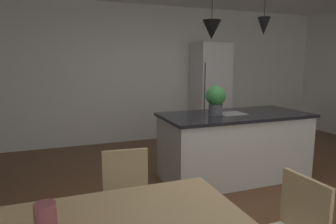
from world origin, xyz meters
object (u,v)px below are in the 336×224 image
at_px(chair_far_right, 128,201).
at_px(vase_on_dining_table, 46,222).
at_px(potted_plant_on_island, 216,99).
at_px(refrigerator, 210,92).
at_px(kitchen_island, 234,145).

xyz_separation_m(chair_far_right, vase_on_dining_table, (-0.56, -0.82, 0.37)).
bearing_deg(potted_plant_on_island, refrigerator, 63.55).
distance_m(refrigerator, potted_plant_on_island, 2.28).
relative_size(chair_far_right, refrigerator, 0.44).
relative_size(potted_plant_on_island, vase_on_dining_table, 2.10).
bearing_deg(vase_on_dining_table, chair_far_right, 55.38).
height_order(refrigerator, potted_plant_on_island, refrigerator).
relative_size(chair_far_right, potted_plant_on_island, 2.25).
distance_m(chair_far_right, vase_on_dining_table, 1.06).
relative_size(refrigerator, potted_plant_on_island, 5.13).
bearing_deg(chair_far_right, refrigerator, 52.53).
xyz_separation_m(chair_far_right, kitchen_island, (1.75, 1.17, -0.01)).
bearing_deg(potted_plant_on_island, kitchen_island, 0.00).
height_order(potted_plant_on_island, vase_on_dining_table, potted_plant_on_island).
height_order(chair_far_right, potted_plant_on_island, potted_plant_on_island).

